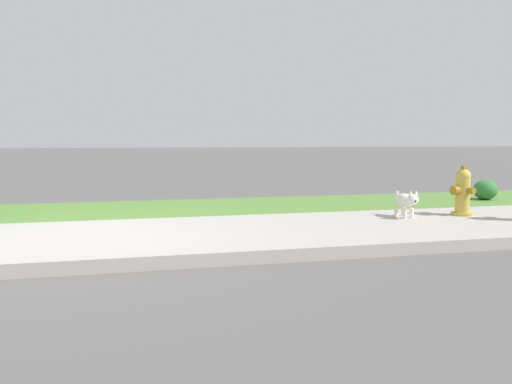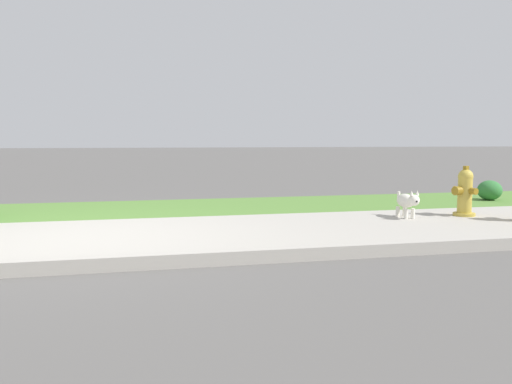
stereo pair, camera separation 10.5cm
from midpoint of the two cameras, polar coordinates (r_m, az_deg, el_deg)
name	(u,v)px [view 2 (the right image)]	position (r m, az deg, el deg)	size (l,w,h in m)	color
ground_plane	(72,240)	(5.60, -19.79, -5.20)	(120.00, 120.00, 0.00)	#5B5956
sidewalk_pavement	(72,240)	(5.60, -19.79, -5.15)	(18.00, 2.54, 0.01)	#ADA89E
grass_verge	(94,210)	(7.86, -17.70, -1.95)	(18.00, 2.06, 0.01)	#568438
street_curb	(47,266)	(4.29, -22.09, -7.87)	(18.00, 0.16, 0.12)	#ADA89E
fire_hydrant_by_grass_verge	(465,192)	(7.43, 23.11, -0.05)	(0.35, 0.38, 0.70)	gold
small_white_dog	(407,201)	(6.97, 17.30, -1.04)	(0.19, 0.52, 0.40)	silver
shrub_bush_near_lamp	(490,190)	(9.61, 25.43, 0.18)	(0.41, 0.41, 0.35)	#337538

